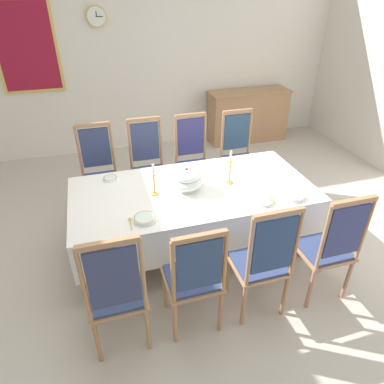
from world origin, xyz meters
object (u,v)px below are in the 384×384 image
candlestick_west (154,183)px  bowl_near_right (145,218)px  mounted_clock (96,16)px  chair_south_c (263,260)px  spoon_secondary (130,221)px  chair_north_c (193,159)px  framed_painting (26,47)px  chair_south_d (329,246)px  bowl_near_left (264,202)px  chair_south_b (194,277)px  bowl_far_right (294,196)px  sideboard (248,116)px  dining_table (193,195)px  chair_north_d (239,153)px  spoon_primary (273,200)px  chair_south_a (116,292)px  soup_tureen (187,179)px  chair_north_a (99,171)px  bowl_far_left (110,178)px  chair_north_b (148,164)px  candlestick_east (230,170)px

candlestick_west → bowl_near_right: bearing=-112.2°
bowl_near_right → mounted_clock: bearing=90.7°
bowl_near_right → chair_south_c: bearing=-34.5°
spoon_secondary → mounted_clock: (0.09, 3.26, 1.34)m
chair_north_c → framed_painting: (-1.92, 1.91, 1.14)m
chair_south_c → chair_south_d: size_ratio=1.01×
bowl_near_right → bowl_near_left: bearing=-2.6°
mounted_clock → chair_north_c: bearing=-64.8°
chair_south_b → bowl_far_right: bearing=24.7°
spoon_secondary → sideboard: size_ratio=0.12×
dining_table → mounted_clock: bearing=101.7°
chair_north_d → spoon_primary: bearing=79.1°
bowl_near_right → mounted_clock: (-0.04, 3.28, 1.32)m
bowl_far_right → bowl_near_right: bearing=178.1°
chair_south_a → chair_north_c: (1.18, 1.97, -0.01)m
soup_tureen → framed_painting: 3.40m
chair_north_a → chair_south_b: size_ratio=1.06×
spoon_primary → mounted_clock: size_ratio=0.62×
bowl_near_right → framed_painting: (-1.07, 3.29, 0.95)m
bowl_near_right → spoon_primary: (1.21, -0.02, -0.02)m
chair_north_d → bowl_far_left: bearing=18.3°
chair_north_c → bowl_far_right: chair_north_c is taller
chair_north_c → chair_north_b: bearing=-0.0°
soup_tureen → chair_north_b: bearing=102.5°
chair_south_b → bowl_near_left: chair_south_b is taller
chair_north_a → framed_painting: size_ratio=0.90×
chair_south_a → chair_north_b: 2.06m
candlestick_west → soup_tureen: bearing=-0.0°
spoon_primary → dining_table: bearing=146.9°
chair_north_a → soup_tureen: 1.31m
chair_south_a → chair_south_d: size_ratio=1.02×
chair_south_a → chair_north_a: bearing=90.0°
chair_north_b → mounted_clock: size_ratio=3.95×
spoon_primary → sideboard: (1.16, 3.06, -0.30)m
chair_north_c → bowl_far_left: (-1.08, -0.57, 0.19)m
chair_north_c → spoon_primary: 1.46m
framed_painting → chair_north_a: bearing=-68.7°
chair_north_c → sideboard: (1.53, 1.65, -0.12)m
candlestick_east → spoon_primary: size_ratio=2.03×
framed_painting → chair_south_d: bearing=-56.6°
dining_table → chair_south_a: bearing=-131.8°
chair_south_c → candlestick_east: chair_south_c is taller
dining_table → chair_north_b: (-0.28, 0.98, -0.09)m
candlestick_east → chair_south_d: bearing=-61.1°
chair_north_d → dining_table: bearing=46.6°
chair_south_d → soup_tureen: chair_south_d is taller
chair_south_b → framed_painting: (-1.34, 3.87, 1.16)m
chair_north_c → candlestick_west: chair_north_c is taller
chair_south_c → candlestick_west: 1.24m
chair_south_a → bowl_far_left: 1.42m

